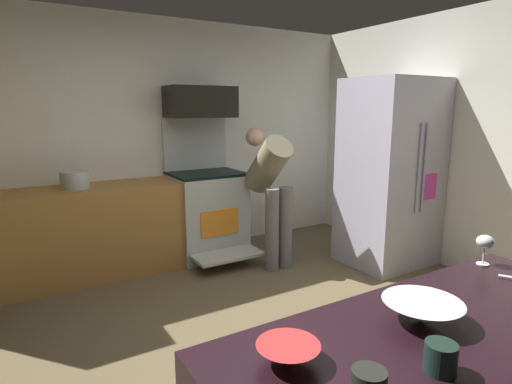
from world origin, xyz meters
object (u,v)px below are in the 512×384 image
(person_cook, at_px, (271,184))
(mixing_bowl_small, at_px, (422,311))
(oven_range, at_px, (207,211))
(mug_tea, at_px, (440,358))
(refrigerator, at_px, (390,173))
(stock_pot, at_px, (75,180))
(mixing_bowl_large, at_px, (288,353))
(wine_glass_near, at_px, (485,243))
(microwave, at_px, (201,102))

(person_cook, relative_size, mixing_bowl_small, 5.11)
(oven_range, bearing_deg, mug_tea, -104.01)
(refrigerator, relative_size, stock_pot, 7.43)
(oven_range, bearing_deg, mixing_bowl_large, -110.56)
(refrigerator, height_order, person_cook, refrigerator)
(wine_glass_near, distance_m, mug_tea, 1.02)
(refrigerator, bearing_deg, stock_pot, 157.21)
(microwave, xyz_separation_m, mixing_bowl_small, (-0.69, -3.44, -0.77))
(oven_range, height_order, mixing_bowl_small, oven_range)
(person_cook, distance_m, mug_tea, 3.23)
(wine_glass_near, xyz_separation_m, stock_pot, (-1.39, 3.15, -0.03))
(mixing_bowl_large, relative_size, wine_glass_near, 1.31)
(mug_tea, height_order, stock_pot, stock_pot)
(mixing_bowl_small, bearing_deg, microwave, 78.70)
(microwave, distance_m, person_cook, 1.19)
(stock_pot, bearing_deg, mixing_bowl_large, -88.13)
(refrigerator, distance_m, stock_pot, 3.16)
(microwave, relative_size, wine_glass_near, 4.96)
(microwave, bearing_deg, person_cook, -57.98)
(mixing_bowl_small, bearing_deg, mixing_bowl_large, 175.27)
(microwave, distance_m, mixing_bowl_small, 3.59)
(mixing_bowl_large, xyz_separation_m, wine_glass_near, (1.28, 0.16, 0.08))
(mixing_bowl_large, xyz_separation_m, mug_tea, (0.35, -0.26, 0.01))
(oven_range, xyz_separation_m, person_cook, (0.45, -0.62, 0.36))
(oven_range, distance_m, mug_tea, 3.70)
(wine_glass_near, height_order, mug_tea, wine_glass_near)
(microwave, height_order, mug_tea, microwave)
(refrigerator, height_order, stock_pot, refrigerator)
(oven_range, relative_size, mug_tea, 16.74)
(microwave, relative_size, mixing_bowl_large, 3.80)
(person_cook, distance_m, mixing_bowl_small, 2.95)
(oven_range, height_order, stock_pot, oven_range)
(person_cook, xyz_separation_m, wine_glass_near, (-0.41, -2.51, 0.14))
(mixing_bowl_large, bearing_deg, stock_pot, 91.87)
(mixing_bowl_small, bearing_deg, stock_pot, 101.10)
(mixing_bowl_small, relative_size, stock_pot, 1.08)
(refrigerator, xyz_separation_m, wine_glass_near, (-1.52, -1.93, 0.04))
(oven_range, bearing_deg, stock_pot, 179.45)
(stock_pot, bearing_deg, mixing_bowl_small, -78.90)
(person_cook, bearing_deg, oven_range, 125.70)
(mixing_bowl_small, xyz_separation_m, stock_pot, (-0.66, 3.36, 0.04))
(microwave, relative_size, refrigerator, 0.38)
(oven_range, relative_size, mixing_bowl_small, 5.47)
(person_cook, xyz_separation_m, stock_pot, (-1.79, 0.64, 0.12))
(microwave, height_order, stock_pot, microwave)
(oven_range, height_order, mug_tea, oven_range)
(mixing_bowl_small, height_order, mug_tea, mug_tea)
(mug_tea, relative_size, stock_pot, 0.35)
(microwave, relative_size, stock_pot, 2.83)
(refrigerator, relative_size, wine_glass_near, 13.03)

